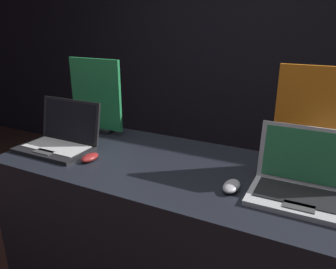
{
  "coord_description": "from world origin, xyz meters",
  "views": [
    {
      "loc": [
        0.64,
        -0.92,
        1.52
      ],
      "look_at": [
        -0.01,
        0.36,
        1.01
      ],
      "focal_mm": 35.0,
      "sensor_mm": 36.0,
      "label": 1
    }
  ],
  "objects_px": {
    "laptop_front": "(61,138)",
    "mouse_back": "(231,186)",
    "promo_stand_back": "(315,124)",
    "laptop_back": "(304,182)",
    "mouse_front": "(90,158)",
    "promo_stand_front": "(96,98)"
  },
  "relations": [
    {
      "from": "mouse_front",
      "to": "mouse_back",
      "type": "bearing_deg",
      "value": 2.33
    },
    {
      "from": "laptop_back",
      "to": "mouse_back",
      "type": "relative_size",
      "value": 3.31
    },
    {
      "from": "promo_stand_front",
      "to": "promo_stand_back",
      "type": "distance_m",
      "value": 1.21
    },
    {
      "from": "promo_stand_front",
      "to": "mouse_back",
      "type": "xyz_separation_m",
      "value": [
        0.95,
        -0.35,
        -0.19
      ]
    },
    {
      "from": "mouse_front",
      "to": "laptop_back",
      "type": "distance_m",
      "value": 0.97
    },
    {
      "from": "laptop_front",
      "to": "promo_stand_back",
      "type": "xyz_separation_m",
      "value": [
        1.21,
        0.29,
        0.17
      ]
    },
    {
      "from": "mouse_back",
      "to": "promo_stand_back",
      "type": "bearing_deg",
      "value": 51.2
    },
    {
      "from": "laptop_front",
      "to": "mouse_back",
      "type": "bearing_deg",
      "value": -2.11
    },
    {
      "from": "promo_stand_front",
      "to": "promo_stand_back",
      "type": "bearing_deg",
      "value": -1.11
    },
    {
      "from": "promo_stand_back",
      "to": "mouse_back",
      "type": "bearing_deg",
      "value": -128.8
    },
    {
      "from": "laptop_back",
      "to": "mouse_back",
      "type": "distance_m",
      "value": 0.28
    },
    {
      "from": "mouse_front",
      "to": "laptop_front",
      "type": "bearing_deg",
      "value": 165.53
    },
    {
      "from": "laptop_front",
      "to": "laptop_back",
      "type": "bearing_deg",
      "value": 2.02
    },
    {
      "from": "mouse_front",
      "to": "promo_stand_front",
      "type": "relative_size",
      "value": 0.25
    },
    {
      "from": "mouse_front",
      "to": "promo_stand_back",
      "type": "xyz_separation_m",
      "value": [
        0.97,
        0.35,
        0.21
      ]
    },
    {
      "from": "laptop_back",
      "to": "promo_stand_back",
      "type": "bearing_deg",
      "value": 90.0
    },
    {
      "from": "promo_stand_front",
      "to": "promo_stand_back",
      "type": "height_order",
      "value": "promo_stand_back"
    },
    {
      "from": "laptop_front",
      "to": "promo_stand_back",
      "type": "relative_size",
      "value": 0.82
    },
    {
      "from": "laptop_front",
      "to": "mouse_back",
      "type": "height_order",
      "value": "laptop_front"
    },
    {
      "from": "laptop_back",
      "to": "mouse_back",
      "type": "xyz_separation_m",
      "value": [
        -0.26,
        -0.08,
        -0.04
      ]
    },
    {
      "from": "mouse_back",
      "to": "laptop_front",
      "type": "bearing_deg",
      "value": 177.89
    },
    {
      "from": "mouse_back",
      "to": "promo_stand_back",
      "type": "distance_m",
      "value": 0.47
    }
  ]
}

